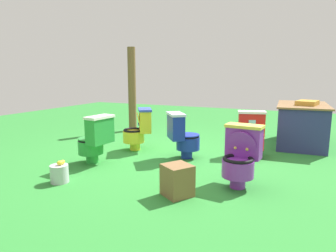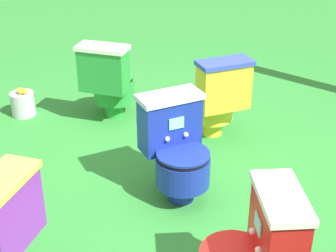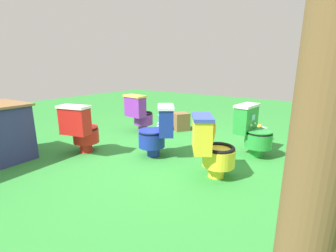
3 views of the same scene
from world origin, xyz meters
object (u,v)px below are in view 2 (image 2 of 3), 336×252
at_px(toilet_yellow, 217,97).
at_px(toilet_blue, 177,148).
at_px(toilet_green, 109,80).
at_px(lemon_bucket, 23,103).

bearing_deg(toilet_yellow, toilet_blue, -133.88).
distance_m(toilet_green, lemon_bucket, 0.86).
distance_m(toilet_green, toilet_yellow, 0.99).
bearing_deg(toilet_blue, lemon_bucket, -68.46).
height_order(toilet_green, lemon_bucket, toilet_green).
distance_m(toilet_yellow, lemon_bucket, 1.81).
distance_m(toilet_green, toilet_blue, 1.34).
relative_size(toilet_blue, lemon_bucket, 2.63).
bearing_deg(toilet_green, lemon_bucket, -167.39).
bearing_deg(toilet_blue, toilet_green, -90.45).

